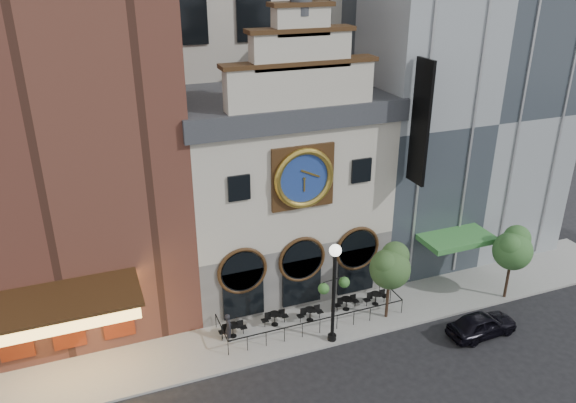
# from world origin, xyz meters

# --- Properties ---
(ground) EXTENTS (120.00, 120.00, 0.00)m
(ground) POSITION_xyz_m (0.00, 0.00, 0.00)
(ground) COLOR black
(ground) RESTS_ON ground
(sidewalk) EXTENTS (44.00, 5.00, 0.15)m
(sidewalk) POSITION_xyz_m (0.00, 2.50, 0.07)
(sidewalk) COLOR gray
(sidewalk) RESTS_ON ground
(clock_building) EXTENTS (12.60, 8.78, 18.65)m
(clock_building) POSITION_xyz_m (0.00, 7.82, 6.69)
(clock_building) COLOR #605E5B
(clock_building) RESTS_ON ground
(theater_building) EXTENTS (14.00, 15.60, 25.00)m
(theater_building) POSITION_xyz_m (-13.00, 9.96, 12.60)
(theater_building) COLOR brown
(theater_building) RESTS_ON ground
(retail_building) EXTENTS (14.00, 14.40, 20.00)m
(retail_building) POSITION_xyz_m (12.99, 9.99, 10.14)
(retail_building) COLOR gray
(retail_building) RESTS_ON ground
(cafe_railing) EXTENTS (10.60, 2.60, 0.90)m
(cafe_railing) POSITION_xyz_m (0.00, 2.50, 0.60)
(cafe_railing) COLOR black
(cafe_railing) RESTS_ON sidewalk
(bistro_0) EXTENTS (1.58, 0.68, 0.90)m
(bistro_0) POSITION_xyz_m (-4.63, 2.66, 0.61)
(bistro_0) COLOR black
(bistro_0) RESTS_ON sidewalk
(bistro_1) EXTENTS (1.58, 0.68, 0.90)m
(bistro_1) POSITION_xyz_m (-2.09, 2.83, 0.61)
(bistro_1) COLOR black
(bistro_1) RESTS_ON sidewalk
(bistro_2) EXTENTS (1.58, 0.68, 0.90)m
(bistro_2) POSITION_xyz_m (-0.04, 2.49, 0.61)
(bistro_2) COLOR black
(bistro_2) RESTS_ON sidewalk
(bistro_3) EXTENTS (1.58, 0.68, 0.90)m
(bistro_3) POSITION_xyz_m (2.41, 2.71, 0.61)
(bistro_3) COLOR black
(bistro_3) RESTS_ON sidewalk
(bistro_4) EXTENTS (1.58, 0.68, 0.90)m
(bistro_4) POSITION_xyz_m (4.31, 2.56, 0.61)
(bistro_4) COLOR black
(bistro_4) RESTS_ON sidewalk
(car_right) EXTENTS (4.18, 1.85, 1.40)m
(car_right) POSITION_xyz_m (8.48, -2.02, 0.70)
(car_right) COLOR black
(car_right) RESTS_ON ground
(pedestrian) EXTENTS (0.43, 0.63, 1.69)m
(pedestrian) POSITION_xyz_m (-4.92, 2.44, 0.99)
(pedestrian) COLOR black
(pedestrian) RESTS_ON sidewalk
(lamppost) EXTENTS (1.88, 0.78, 5.92)m
(lamppost) POSITION_xyz_m (0.38, 0.40, 3.81)
(lamppost) COLOR black
(lamppost) RESTS_ON sidewalk
(tree_left) EXTENTS (2.42, 2.33, 4.66)m
(tree_left) POSITION_xyz_m (4.32, 1.26, 3.57)
(tree_left) COLOR #382619
(tree_left) RESTS_ON sidewalk
(tree_right) EXTENTS (2.43, 2.34, 4.67)m
(tree_right) POSITION_xyz_m (12.25, 0.43, 3.58)
(tree_right) COLOR #382619
(tree_right) RESTS_ON sidewalk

